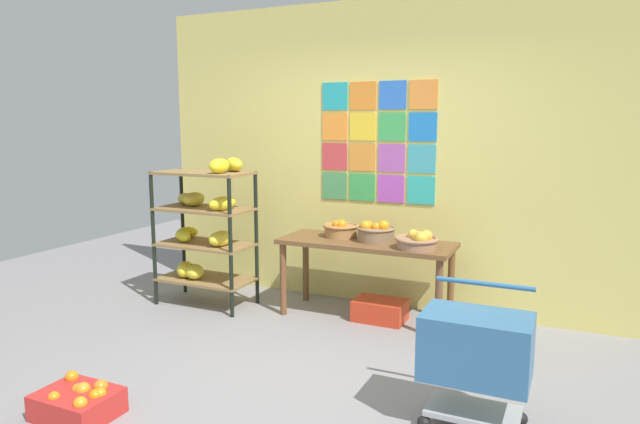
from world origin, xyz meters
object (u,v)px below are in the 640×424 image
object	(u,v)px
fruit_basket_left	(341,229)
fruit_basket_back_left	(418,241)
fruit_basket_centre	(376,232)
display_table	(366,251)
banana_shelf_unit	(205,224)
produce_crate_under_table	(380,310)
orange_crate_foreground	(78,402)
shopping_cart	(476,351)

from	to	relation	value
fruit_basket_left	fruit_basket_back_left	world-z (taller)	fruit_basket_left
fruit_basket_centre	display_table	bearing A→B (deg)	-161.15
banana_shelf_unit	produce_crate_under_table	distance (m)	1.83
display_table	fruit_basket_centre	world-z (taller)	fruit_basket_centre
fruit_basket_left	banana_shelf_unit	bearing A→B (deg)	-164.38
fruit_basket_back_left	fruit_basket_centre	xyz separation A→B (m)	(-0.41, 0.14, 0.01)
banana_shelf_unit	fruit_basket_left	bearing A→B (deg)	15.62
banana_shelf_unit	display_table	distance (m)	1.57
display_table	orange_crate_foreground	distance (m)	2.59
banana_shelf_unit	display_table	bearing A→B (deg)	9.90
display_table	shopping_cart	world-z (taller)	shopping_cart
fruit_basket_left	fruit_basket_centre	world-z (taller)	fruit_basket_centre
display_table	shopping_cart	xyz separation A→B (m)	(1.21, -1.48, -0.15)
banana_shelf_unit	produce_crate_under_table	world-z (taller)	banana_shelf_unit
banana_shelf_unit	produce_crate_under_table	bearing A→B (deg)	8.67
banana_shelf_unit	orange_crate_foreground	xyz separation A→B (m)	(0.59, -2.08, -0.69)
produce_crate_under_table	orange_crate_foreground	size ratio (longest dim) A/B	0.99
fruit_basket_centre	shopping_cart	xyz separation A→B (m)	(1.13, -1.51, -0.32)
shopping_cart	fruit_basket_back_left	bearing A→B (deg)	114.90
banana_shelf_unit	fruit_basket_left	xyz separation A→B (m)	(1.26, 0.35, -0.00)
fruit_basket_left	fruit_basket_centre	bearing A→B (deg)	-8.90
banana_shelf_unit	fruit_basket_back_left	world-z (taller)	banana_shelf_unit
shopping_cart	orange_crate_foreground	bearing A→B (deg)	-160.81
fruit_basket_back_left	shopping_cart	size ratio (longest dim) A/B	0.44
fruit_basket_centre	orange_crate_foreground	distance (m)	2.68
orange_crate_foreground	shopping_cart	size ratio (longest dim) A/B	0.56
banana_shelf_unit	fruit_basket_centre	xyz separation A→B (m)	(1.61, 0.29, 0.01)
banana_shelf_unit	produce_crate_under_table	xyz separation A→B (m)	(1.68, 0.26, -0.69)
fruit_basket_left	orange_crate_foreground	distance (m)	2.61
display_table	orange_crate_foreground	world-z (taller)	display_table
fruit_basket_back_left	shopping_cart	distance (m)	1.58
display_table	fruit_basket_left	distance (m)	0.33
produce_crate_under_table	orange_crate_foreground	bearing A→B (deg)	-115.02
produce_crate_under_table	fruit_basket_left	bearing A→B (deg)	167.32
fruit_basket_back_left	produce_crate_under_table	bearing A→B (deg)	163.85
banana_shelf_unit	fruit_basket_centre	bearing A→B (deg)	10.35
fruit_basket_centre	orange_crate_foreground	size ratio (longest dim) A/B	0.76
shopping_cart	produce_crate_under_table	bearing A→B (deg)	123.24
banana_shelf_unit	shopping_cart	bearing A→B (deg)	-23.92
display_table	produce_crate_under_table	xyz separation A→B (m)	(0.14, -0.01, -0.52)
banana_shelf_unit	orange_crate_foreground	distance (m)	2.27
fruit_basket_back_left	produce_crate_under_table	size ratio (longest dim) A/B	0.80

